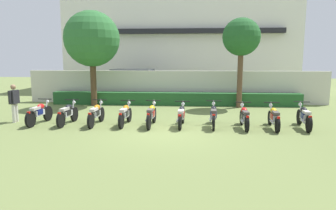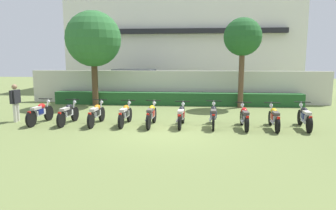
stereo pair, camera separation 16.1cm
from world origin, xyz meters
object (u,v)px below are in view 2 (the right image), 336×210
tree_near_inspector (93,39)px  tree_far_side (243,38)px  motorcycle_in_row_0 (40,113)px  motorcycle_in_row_2 (96,114)px  motorcycle_in_row_1 (68,113)px  motorcycle_in_row_8 (274,117)px  motorcycle_in_row_9 (305,117)px  motorcycle_in_row_4 (151,115)px  motorcycle_in_row_3 (125,114)px  motorcycle_in_row_6 (213,115)px  inspector_person (15,100)px  motorcycle_in_row_7 (244,117)px  parked_car (137,83)px  motorcycle_in_row_5 (181,115)px

tree_near_inspector → tree_far_side: size_ratio=1.10×
motorcycle_in_row_0 → motorcycle_in_row_2: bearing=-86.2°
motorcycle_in_row_1 → motorcycle_in_row_2: size_ratio=0.96×
motorcycle_in_row_2 → motorcycle_in_row_8: bearing=-90.2°
motorcycle_in_row_1 → motorcycle_in_row_2: same height
motorcycle_in_row_2 → motorcycle_in_row_9: (8.04, 0.01, 0.00)m
tree_near_inspector → motorcycle_in_row_4: bearing=-51.7°
motorcycle_in_row_1 → motorcycle_in_row_3: 2.33m
motorcycle_in_row_6 → inspector_person: (-8.15, 0.22, 0.47)m
motorcycle_in_row_4 → motorcycle_in_row_7: size_ratio=1.04×
motorcycle_in_row_8 → motorcycle_in_row_7: bearing=94.2°
parked_car → motorcycle_in_row_7: bearing=-50.7°
motorcycle_in_row_5 → motorcycle_in_row_9: bearing=-86.1°
motorcycle_in_row_9 → parked_car: bearing=47.7°
parked_car → motorcycle_in_row_3: (1.26, -8.93, -0.49)m
tree_far_side → motorcycle_in_row_2: size_ratio=2.45×
motorcycle_in_row_5 → parked_car: bearing=24.7°
motorcycle_in_row_0 → parked_car: bearing=-10.7°
tree_far_side → motorcycle_in_row_8: size_ratio=2.48×
parked_car → motorcycle_in_row_6: bearing=-55.8°
motorcycle_in_row_4 → motorcycle_in_row_8: 4.67m
motorcycle_in_row_3 → motorcycle_in_row_9: 6.88m
motorcycle_in_row_8 → motorcycle_in_row_9: motorcycle_in_row_9 is taller
motorcycle_in_row_2 → motorcycle_in_row_5: motorcycle_in_row_2 is taller
motorcycle_in_row_0 → motorcycle_in_row_6: bearing=-86.3°
inspector_person → motorcycle_in_row_7: bearing=-2.3°
motorcycle_in_row_2 → motorcycle_in_row_7: size_ratio=1.05×
motorcycle_in_row_3 → motorcycle_in_row_9: bearing=-88.0°
motorcycle_in_row_3 → motorcycle_in_row_2: bearing=94.0°
tree_far_side → motorcycle_in_row_0: (-8.69, -4.81, -3.21)m
motorcycle_in_row_3 → motorcycle_in_row_4: size_ratio=0.96×
parked_car → inspector_person: size_ratio=2.97×
motorcycle_in_row_7 → inspector_person: bearing=88.6°
motorcycle_in_row_8 → motorcycle_in_row_0: bearing=92.9°
tree_near_inspector → motorcycle_in_row_1: tree_near_inspector is taller
motorcycle_in_row_2 → motorcycle_in_row_1: bearing=91.3°
tree_near_inspector → inspector_person: tree_near_inspector is taller
tree_near_inspector → motorcycle_in_row_5: bearing=-44.0°
motorcycle_in_row_4 → motorcycle_in_row_7: bearing=-89.1°
tree_far_side → motorcycle_in_row_5: (-2.95, -4.82, -3.23)m
motorcycle_in_row_0 → motorcycle_in_row_2: (2.34, 0.02, -0.01)m
motorcycle_in_row_0 → motorcycle_in_row_8: bearing=-87.2°
tree_near_inspector → motorcycle_in_row_2: tree_near_inspector is taller
motorcycle_in_row_3 → tree_far_side: bearing=-45.2°
motorcycle_in_row_2 → motorcycle_in_row_8: motorcycle_in_row_2 is taller
motorcycle_in_row_1 → motorcycle_in_row_7: (6.96, -0.10, -0.01)m
motorcycle_in_row_3 → motorcycle_in_row_4: motorcycle_in_row_4 is taller
motorcycle_in_row_0 → inspector_person: (-1.18, 0.27, 0.46)m
motorcycle_in_row_1 → motorcycle_in_row_6: motorcycle_in_row_6 is taller
motorcycle_in_row_3 → motorcycle_in_row_9: (6.88, -0.03, 0.01)m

